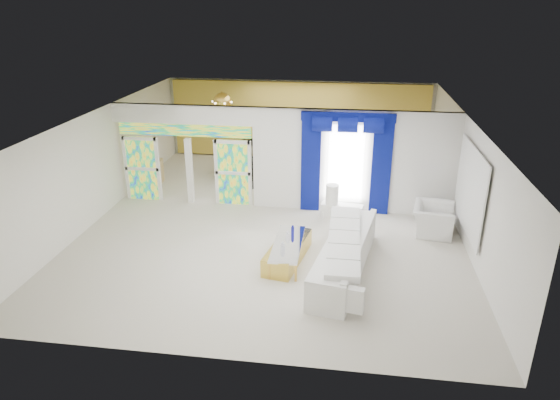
# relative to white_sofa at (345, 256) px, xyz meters

# --- Properties ---
(floor) EXTENTS (12.00, 12.00, 0.00)m
(floor) POSITION_rel_white_sofa_xyz_m (-1.99, 2.60, -0.37)
(floor) COLOR #B7AF9E
(floor) RESTS_ON ground
(dividing_wall) EXTENTS (5.70, 0.18, 3.00)m
(dividing_wall) POSITION_rel_white_sofa_xyz_m (0.16, 3.60, 1.13)
(dividing_wall) COLOR white
(dividing_wall) RESTS_ON ground
(dividing_header) EXTENTS (4.30, 0.18, 0.55)m
(dividing_header) POSITION_rel_white_sofa_xyz_m (-4.84, 3.60, 2.35)
(dividing_header) COLOR white
(dividing_header) RESTS_ON dividing_wall
(stained_panel_left) EXTENTS (0.95, 0.04, 2.00)m
(stained_panel_left) POSITION_rel_white_sofa_xyz_m (-6.27, 3.60, 0.63)
(stained_panel_left) COLOR #994C3F
(stained_panel_left) RESTS_ON ground
(stained_panel_right) EXTENTS (0.95, 0.04, 2.00)m
(stained_panel_right) POSITION_rel_white_sofa_xyz_m (-3.42, 3.60, 0.63)
(stained_panel_right) COLOR #994C3F
(stained_panel_right) RESTS_ON ground
(stained_transom) EXTENTS (4.00, 0.05, 0.35)m
(stained_transom) POSITION_rel_white_sofa_xyz_m (-4.84, 3.60, 1.88)
(stained_transom) COLOR #994C3F
(stained_transom) RESTS_ON dividing_header
(window_pane) EXTENTS (1.00, 0.02, 2.30)m
(window_pane) POSITION_rel_white_sofa_xyz_m (-0.09, 3.50, 1.08)
(window_pane) COLOR white
(window_pane) RESTS_ON dividing_wall
(blue_drape_left) EXTENTS (0.55, 0.10, 2.80)m
(blue_drape_left) POSITION_rel_white_sofa_xyz_m (-1.09, 3.47, 1.03)
(blue_drape_left) COLOR #030749
(blue_drape_left) RESTS_ON ground
(blue_drape_right) EXTENTS (0.55, 0.10, 2.80)m
(blue_drape_right) POSITION_rel_white_sofa_xyz_m (0.91, 3.47, 1.03)
(blue_drape_right) COLOR #030749
(blue_drape_right) RESTS_ON ground
(blue_pelmet) EXTENTS (2.60, 0.12, 0.25)m
(blue_pelmet) POSITION_rel_white_sofa_xyz_m (-0.09, 3.47, 2.45)
(blue_pelmet) COLOR #030749
(blue_pelmet) RESTS_ON dividing_wall
(wall_mirror) EXTENTS (0.04, 2.70, 1.90)m
(wall_mirror) POSITION_rel_white_sofa_xyz_m (2.95, 1.60, 1.18)
(wall_mirror) COLOR white
(wall_mirror) RESTS_ON ground
(gold_curtains) EXTENTS (9.70, 0.12, 2.90)m
(gold_curtains) POSITION_rel_white_sofa_xyz_m (-1.99, 8.50, 1.13)
(gold_curtains) COLOR gold
(gold_curtains) RESTS_ON ground
(white_sofa) EXTENTS (1.52, 3.98, 0.74)m
(white_sofa) POSITION_rel_white_sofa_xyz_m (0.00, 0.00, 0.00)
(white_sofa) COLOR white
(white_sofa) RESTS_ON ground
(coffee_table) EXTENTS (1.00, 2.06, 0.44)m
(coffee_table) POSITION_rel_white_sofa_xyz_m (-1.35, 0.30, -0.15)
(coffee_table) COLOR gold
(coffee_table) RESTS_ON ground
(console_table) EXTENTS (1.22, 0.53, 0.39)m
(console_table) POSITION_rel_white_sofa_xyz_m (-0.13, 3.04, -0.17)
(console_table) COLOR white
(console_table) RESTS_ON ground
(table_lamp) EXTENTS (0.36, 0.36, 0.58)m
(table_lamp) POSITION_rel_white_sofa_xyz_m (-0.43, 3.04, 0.31)
(table_lamp) COLOR silver
(table_lamp) RESTS_ON console_table
(armchair) EXTENTS (1.22, 1.35, 0.77)m
(armchair) POSITION_rel_white_sofa_xyz_m (2.30, 2.37, 0.01)
(armchair) COLOR white
(armchair) RESTS_ON ground
(grand_piano) EXTENTS (2.03, 2.31, 0.97)m
(grand_piano) POSITION_rel_white_sofa_xyz_m (-3.51, 6.60, 0.12)
(grand_piano) COLOR black
(grand_piano) RESTS_ON ground
(piano_bench) EXTENTS (0.90, 0.59, 0.28)m
(piano_bench) POSITION_rel_white_sofa_xyz_m (-3.51, 5.00, -0.23)
(piano_bench) COLOR black
(piano_bench) RESTS_ON ground
(tv_console) EXTENTS (0.61, 0.57, 0.79)m
(tv_console) POSITION_rel_white_sofa_xyz_m (-6.53, 5.13, 0.02)
(tv_console) COLOR tan
(tv_console) RESTS_ON ground
(chandelier) EXTENTS (0.60, 0.60, 0.60)m
(chandelier) POSITION_rel_white_sofa_xyz_m (-4.29, 6.00, 2.28)
(chandelier) COLOR gold
(chandelier) RESTS_ON ceiling
(decanters) EXTENTS (0.22, 0.93, 0.20)m
(decanters) POSITION_rel_white_sofa_xyz_m (-1.37, 0.44, 0.14)
(decanters) COLOR white
(decanters) RESTS_ON coffee_table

